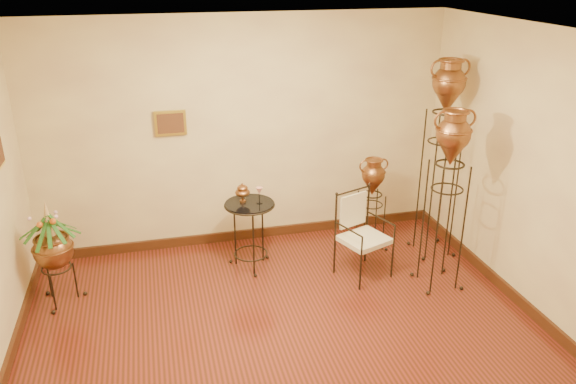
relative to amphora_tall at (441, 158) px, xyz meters
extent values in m
plane|color=maroon|center=(-2.15, -1.60, -1.21)|extent=(5.00, 5.00, 0.00)
cube|color=#41200F|center=(-2.15, 0.88, -1.15)|extent=(5.00, 0.04, 0.12)
cube|color=#41200F|center=(0.33, -1.60, -1.15)|extent=(0.04, 5.00, 0.12)
cube|color=gold|center=(-3.00, 0.86, 0.39)|extent=(0.36, 0.03, 0.29)
cube|color=beige|center=(-1.03, -0.33, -0.76)|extent=(0.60, 0.58, 0.06)
cube|color=beige|center=(-1.03, -0.33, -0.48)|extent=(0.35, 0.16, 0.39)
cylinder|color=black|center=(-2.23, 0.17, -0.41)|extent=(0.56, 0.56, 0.02)
camera|label=1|loc=(-3.21, -5.52, 2.13)|focal=35.00mm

